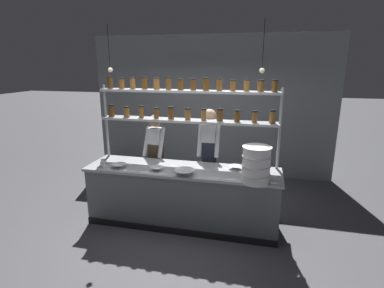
% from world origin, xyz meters
% --- Properties ---
extents(ground_plane, '(40.00, 40.00, 0.00)m').
position_xyz_m(ground_plane, '(0.00, 0.00, 0.00)').
color(ground_plane, '#4C4C51').
extents(back_wall, '(5.38, 0.12, 3.08)m').
position_xyz_m(back_wall, '(0.00, 2.44, 1.54)').
color(back_wall, gray).
rests_on(back_wall, ground_plane).
extents(prep_counter, '(2.98, 0.76, 0.92)m').
position_xyz_m(prep_counter, '(0.00, -0.00, 0.46)').
color(prep_counter, slate).
rests_on(prep_counter, ground_plane).
extents(spice_shelf_unit, '(2.86, 0.28, 2.27)m').
position_xyz_m(spice_shelf_unit, '(-0.00, 0.33, 1.81)').
color(spice_shelf_unit, '#ADAFB5').
rests_on(spice_shelf_unit, ground_plane).
extents(chef_left, '(0.39, 0.31, 1.63)m').
position_xyz_m(chef_left, '(-0.63, 0.56, 0.94)').
color(chef_left, black).
rests_on(chef_left, ground_plane).
extents(chef_center, '(0.36, 0.30, 1.76)m').
position_xyz_m(chef_center, '(0.31, 0.56, 1.03)').
color(chef_center, black).
rests_on(chef_center, ground_plane).
extents(container_stack, '(0.39, 0.39, 0.50)m').
position_xyz_m(container_stack, '(1.10, -0.31, 1.17)').
color(container_stack, white).
rests_on(container_stack, prep_counter).
extents(prep_bowl_near_left, '(0.20, 0.20, 0.06)m').
position_xyz_m(prep_bowl_near_left, '(0.80, 0.15, 0.95)').
color(prep_bowl_near_left, silver).
rests_on(prep_bowl_near_left, prep_counter).
extents(prep_bowl_center_front, '(0.22, 0.22, 0.06)m').
position_xyz_m(prep_bowl_center_front, '(-0.95, -0.19, 0.95)').
color(prep_bowl_center_front, white).
rests_on(prep_bowl_center_front, prep_counter).
extents(prep_bowl_center_back, '(0.30, 0.30, 0.08)m').
position_xyz_m(prep_bowl_center_back, '(0.11, -0.27, 0.96)').
color(prep_bowl_center_back, silver).
rests_on(prep_bowl_center_back, prep_counter).
extents(prep_bowl_near_right, '(0.20, 0.20, 0.05)m').
position_xyz_m(prep_bowl_near_right, '(-0.35, -0.18, 0.95)').
color(prep_bowl_near_right, white).
rests_on(prep_bowl_near_right, prep_counter).
extents(serving_cup_front, '(0.07, 0.07, 0.10)m').
position_xyz_m(serving_cup_front, '(-1.21, -0.24, 0.97)').
color(serving_cup_front, silver).
rests_on(serving_cup_front, prep_counter).
extents(serving_cup_by_board, '(0.08, 0.08, 0.09)m').
position_xyz_m(serving_cup_by_board, '(-1.26, -0.13, 0.96)').
color(serving_cup_by_board, '#B2B7BC').
rests_on(serving_cup_by_board, prep_counter).
extents(pendant_light_row, '(2.27, 0.07, 0.68)m').
position_xyz_m(pendant_light_row, '(0.01, 0.00, 2.42)').
color(pendant_light_row, black).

